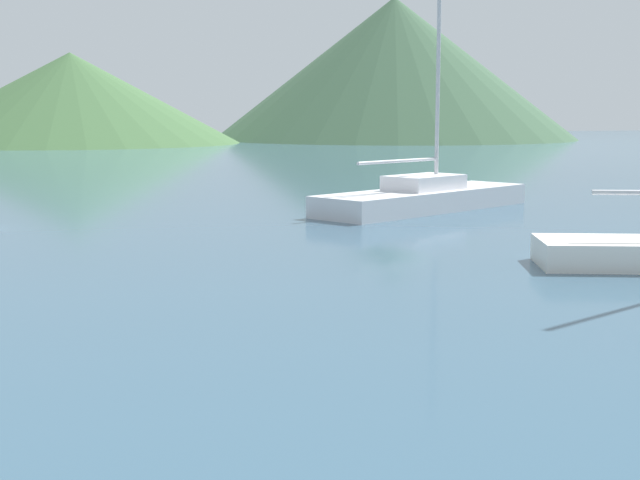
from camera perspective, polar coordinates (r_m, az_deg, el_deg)
The scene contains 3 objects.
sailboat_outer at distance 26.82m, azimuth 6.66°, elevation 2.77°, with size 7.99×5.36×6.87m.
hill_central at distance 86.71m, azimuth -15.63°, elevation 8.74°, with size 31.12×31.12×8.35m.
hill_east at distance 97.66m, azimuth 4.75°, elevation 10.87°, with size 38.87×38.87×15.02m.
Camera 1 is at (-3.13, 2.72, 2.92)m, focal length 50.00 mm.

